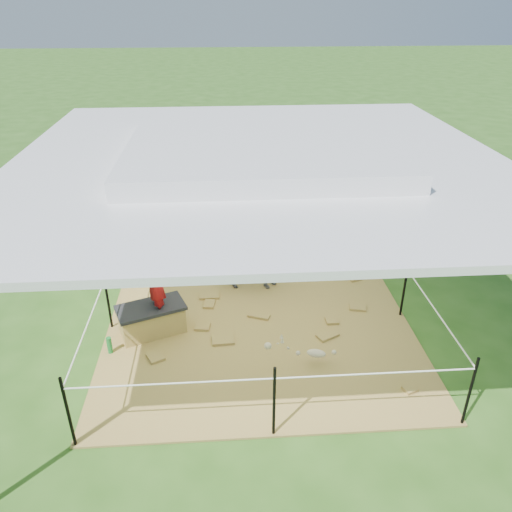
{
  "coord_description": "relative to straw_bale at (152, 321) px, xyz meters",
  "views": [
    {
      "loc": [
        -0.5,
        -6.37,
        4.54
      ],
      "look_at": [
        0.0,
        0.6,
        0.85
      ],
      "focal_mm": 35.0,
      "sensor_mm": 36.0,
      "label": 1
    }
  ],
  "objects": [
    {
      "name": "pink_hat",
      "position": [
        1.58,
        1.12,
        0.9
      ],
      "size": [
        0.32,
        0.32,
        0.15
      ],
      "primitive_type": "cylinder",
      "color": "pink",
      "rests_on": "pony"
    },
    {
      "name": "rope_fence",
      "position": [
        1.61,
        0.18,
        0.41
      ],
      "size": [
        4.54,
        4.54,
        1.0
      ],
      "color": "black",
      "rests_on": "ground"
    },
    {
      "name": "dark_cloth",
      "position": [
        0.0,
        0.0,
        0.23
      ],
      "size": [
        1.1,
        0.83,
        0.05
      ],
      "primitive_type": "cube",
      "rotation": [
        0.0,
        0.0,
        0.37
      ],
      "color": "black",
      "rests_on": "straw_bale"
    },
    {
      "name": "picnic_table_far",
      "position": [
        6.37,
        9.83,
        0.14
      ],
      "size": [
        2.15,
        1.89,
        0.74
      ],
      "primitive_type": "cube",
      "rotation": [
        0.0,
        0.0,
        -0.41
      ],
      "color": "#57341D",
      "rests_on": "ground"
    },
    {
      "name": "picnic_table_near",
      "position": [
        3.53,
        8.38,
        0.19
      ],
      "size": [
        2.23,
        1.76,
        0.84
      ],
      "primitive_type": "cube",
      "rotation": [
        0.0,
        0.0,
        0.16
      ],
      "color": "#55321D",
      "rests_on": "ground"
    },
    {
      "name": "straw_bale",
      "position": [
        0.0,
        0.0,
        0.0
      ],
      "size": [
        1.02,
        0.76,
        0.41
      ],
      "primitive_type": "cube",
      "rotation": [
        0.0,
        0.0,
        0.37
      ],
      "color": "olive",
      "rests_on": "hay_patch"
    },
    {
      "name": "distant_person",
      "position": [
        3.49,
        8.05,
        0.4
      ],
      "size": [
        0.64,
        0.51,
        1.27
      ],
      "primitive_type": "imported",
      "rotation": [
        0.0,
        0.0,
        3.1
      ],
      "color": "#388FD4",
      "rests_on": "ground"
    },
    {
      "name": "trash_barrel",
      "position": [
        5.98,
        6.74,
        0.24
      ],
      "size": [
        0.8,
        0.8,
        0.94
      ],
      "primitive_type": "cylinder",
      "rotation": [
        0.0,
        0.0,
        -0.41
      ],
      "color": "#1730AF",
      "rests_on": "ground"
    },
    {
      "name": "ground",
      "position": [
        1.61,
        0.18,
        -0.23
      ],
      "size": [
        90.0,
        90.0,
        0.0
      ],
      "primitive_type": "plane",
      "color": "#2D5919",
      "rests_on": "ground"
    },
    {
      "name": "woman",
      "position": [
        0.1,
        -0.0,
        0.75
      ],
      "size": [
        0.39,
        0.47,
        1.1
      ],
      "primitive_type": "imported",
      "rotation": [
        0.0,
        0.0,
        -1.2
      ],
      "color": "#AE1013",
      "rests_on": "straw_bale"
    },
    {
      "name": "canopy_tent",
      "position": [
        1.61,
        0.18,
        2.46
      ],
      "size": [
        6.3,
        6.3,
        2.9
      ],
      "color": "silver",
      "rests_on": "ground"
    },
    {
      "name": "green_bottle",
      "position": [
        -0.55,
        -0.45,
        -0.08
      ],
      "size": [
        0.09,
        0.09,
        0.25
      ],
      "primitive_type": "cylinder",
      "rotation": [
        0.0,
        0.0,
        0.37
      ],
      "color": "#1B7C30",
      "rests_on": "hay_patch"
    },
    {
      "name": "pony",
      "position": [
        1.58,
        1.12,
        0.31
      ],
      "size": [
        1.25,
        0.63,
        1.03
      ],
      "primitive_type": "imported",
      "rotation": [
        0.0,
        0.0,
        1.51
      ],
      "color": "#454449",
      "rests_on": "hay_patch"
    },
    {
      "name": "foal",
      "position": [
        2.3,
        -0.92,
        0.02
      ],
      "size": [
        0.89,
        0.65,
        0.44
      ],
      "primitive_type": null,
      "rotation": [
        0.0,
        0.0,
        -0.28
      ],
      "color": "#C0AA8C",
      "rests_on": "hay_patch"
    },
    {
      "name": "hay_patch",
      "position": [
        1.61,
        0.18,
        -0.22
      ],
      "size": [
        4.6,
        4.6,
        0.03
      ],
      "primitive_type": "cube",
      "color": "brown",
      "rests_on": "ground"
    }
  ]
}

